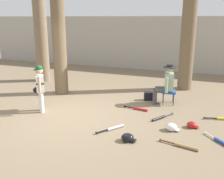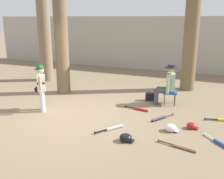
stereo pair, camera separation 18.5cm
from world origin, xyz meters
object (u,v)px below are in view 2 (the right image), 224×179
at_px(tree_near_player, 60,8).
at_px(tree_behind_spectator, 190,43).
at_px(batting_helmet_black, 126,138).
at_px(bat_red_barrel, 139,109).
at_px(bat_black_composite, 160,118).
at_px(folding_stool, 170,93).
at_px(batting_helmet_red, 192,126).
at_px(tree_far_left, 42,3).
at_px(seated_spectator, 167,83).
at_px(batting_helmet_white, 171,128).
at_px(bat_wood_tan, 182,147).
at_px(handbag_beside_stool, 151,97).
at_px(bat_blue_youth, 220,143).
at_px(bat_aluminum_silver, 112,128).
at_px(young_ballplayer, 41,85).

distance_m(tree_near_player, tree_behind_spectator, 4.56).
bearing_deg(batting_helmet_black, tree_near_player, 140.80).
distance_m(tree_near_player, bat_red_barrel, 4.11).
bearing_deg(bat_black_composite, tree_behind_spectator, 85.65).
height_order(folding_stool, batting_helmet_red, folding_stool).
bearing_deg(tree_far_left, seated_spectator, -13.06).
bearing_deg(batting_helmet_white, bat_wood_tan, -64.44).
bearing_deg(bat_red_barrel, tree_far_left, 156.06).
bearing_deg(tree_near_player, seated_spectator, 2.16).
bearing_deg(handbag_beside_stool, tree_far_left, 167.40).
bearing_deg(seated_spectator, bat_blue_youth, -54.54).
bearing_deg(bat_aluminum_silver, seated_spectator, 71.50).
xyz_separation_m(bat_blue_youth, batting_helmet_red, (-0.63, 0.60, 0.04)).
bearing_deg(folding_stool, seated_spectator, -168.99).
bearing_deg(young_ballplayer, batting_helmet_red, 4.88).
xyz_separation_m(tree_behind_spectator, batting_helmet_red, (0.55, -3.53, -1.61)).
distance_m(young_ballplayer, batting_helmet_red, 4.07).
bearing_deg(young_ballplayer, batting_helmet_black, -17.26).
relative_size(tree_near_player, bat_black_composite, 8.95).
distance_m(bat_aluminum_silver, batting_helmet_white, 1.34).
distance_m(batting_helmet_red, batting_helmet_black, 1.71).
relative_size(batting_helmet_red, batting_helmet_white, 0.86).
height_order(bat_black_composite, batting_helmet_black, batting_helmet_black).
bearing_deg(bat_black_composite, batting_helmet_white, -58.76).
bearing_deg(batting_helmet_black, bat_black_composite, 74.77).
height_order(young_ballplayer, tree_far_left, tree_far_left).
distance_m(young_ballplayer, bat_wood_tan, 4.06).
xyz_separation_m(tree_behind_spectator, tree_far_left, (-5.58, -0.75, 1.39)).
bearing_deg(handbag_beside_stool, bat_wood_tan, -64.25).
relative_size(tree_behind_spectator, bat_blue_youth, 7.00).
distance_m(tree_near_player, bat_wood_tan, 5.76).
bearing_deg(seated_spectator, young_ballplayer, -148.20).
height_order(bat_blue_youth, bat_wood_tan, same).
bearing_deg(bat_black_composite, bat_aluminum_silver, -130.64).
height_order(tree_far_left, batting_helmet_red, tree_far_left).
relative_size(bat_black_composite, batting_helmet_black, 2.22).
height_order(bat_aluminum_silver, bat_red_barrel, same).
height_order(tree_behind_spectator, batting_helmet_white, tree_behind_spectator).
relative_size(tree_far_left, bat_aluminum_silver, 10.25).
relative_size(young_ballplayer, bat_black_composite, 1.85).
bearing_deg(bat_blue_youth, tree_far_left, 153.42).
bearing_deg(handbag_beside_stool, bat_blue_youth, -48.60).
relative_size(tree_behind_spectator, batting_helmet_red, 15.17).
bearing_deg(batting_helmet_white, tree_near_player, 156.22).
height_order(bat_aluminum_silver, batting_helmet_white, batting_helmet_white).
distance_m(tree_near_player, young_ballplayer, 2.76).
relative_size(tree_near_player, young_ballplayer, 4.83).
relative_size(young_ballplayer, bat_blue_youth, 2.17).
xyz_separation_m(bat_black_composite, batting_helmet_red, (0.80, -0.28, 0.04)).
relative_size(bat_black_composite, batting_helmet_red, 2.54).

